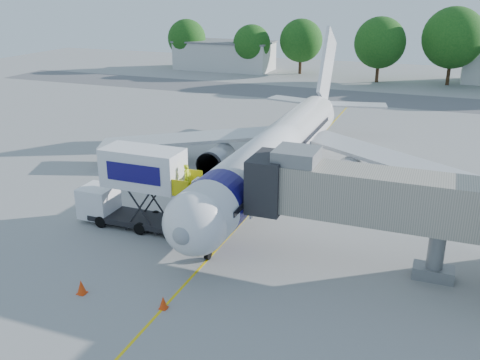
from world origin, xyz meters
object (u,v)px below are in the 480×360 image
(catering_hiloader, at_px, (136,188))
(ground_tug, at_px, (239,325))
(aircraft, at_px, (278,149))
(jet_bridge, at_px, (356,194))

(catering_hiloader, distance_m, ground_tug, 14.05)
(aircraft, relative_size, catering_hiloader, 4.44)
(aircraft, xyz_separation_m, ground_tug, (4.45, -19.97, -2.24))
(catering_hiloader, height_order, ground_tug, catering_hiloader)
(ground_tug, bearing_deg, catering_hiloader, 117.02)
(jet_bridge, height_order, catering_hiloader, jet_bridge)
(jet_bridge, bearing_deg, catering_hiloader, -179.99)
(jet_bridge, height_order, ground_tug, jet_bridge)
(jet_bridge, bearing_deg, aircraft, 125.70)
(jet_bridge, xyz_separation_m, catering_hiloader, (-14.26, -0.00, -1.58))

